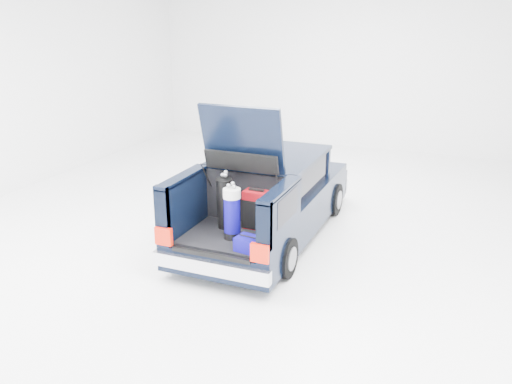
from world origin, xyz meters
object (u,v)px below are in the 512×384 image
at_px(blue_golf_bag, 232,213).
at_px(blue_duffel, 251,244).
at_px(car, 269,197).
at_px(black_golf_bag, 225,203).
at_px(red_suitcase, 256,210).

xyz_separation_m(blue_golf_bag, blue_duffel, (0.43, -0.32, -0.29)).
height_order(car, black_golf_bag, car).
bearing_deg(blue_golf_bag, black_golf_bag, 142.39).
xyz_separation_m(car, blue_golf_bag, (0.07, -1.69, 0.31)).
relative_size(black_golf_bag, blue_duffel, 2.00).
bearing_deg(blue_golf_bag, red_suitcase, 82.42).
height_order(blue_golf_bag, blue_duffel, blue_golf_bag).
distance_m(car, black_golf_bag, 1.43).
bearing_deg(blue_golf_bag, blue_duffel, -24.65).
bearing_deg(car, red_suitcase, -78.32).
bearing_deg(car, black_golf_bag, -97.76).
distance_m(red_suitcase, blue_duffel, 0.87).
bearing_deg(blue_duffel, red_suitcase, 115.74).
bearing_deg(black_golf_bag, red_suitcase, 12.46).
height_order(red_suitcase, black_golf_bag, black_golf_bag).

